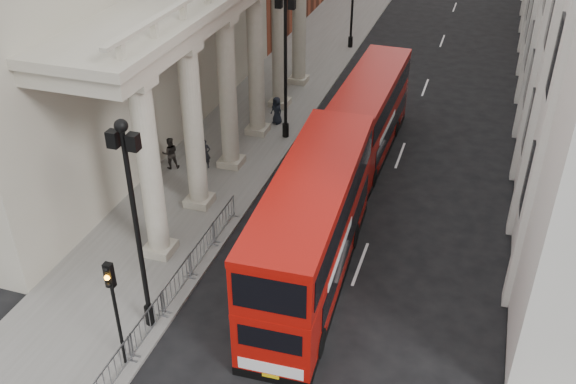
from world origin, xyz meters
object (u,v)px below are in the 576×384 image
object	(u,v)px
lamp_post_south	(135,216)
bus_far	(369,114)
lamp_post_mid	(285,56)
bus_near	(312,227)
pedestrian_b	(170,153)
pedestrian_c	(277,110)
traffic_light	(113,296)
pedestrian_a	(205,154)

from	to	relation	value
lamp_post_south	bus_far	bearing A→B (deg)	73.27
lamp_post_mid	bus_far	bearing A→B (deg)	-2.04
lamp_post_mid	bus_near	size ratio (longest dim) A/B	0.73
pedestrian_b	pedestrian_c	xyz separation A→B (m)	(3.52, 6.78, -0.04)
bus_far	pedestrian_b	world-z (taller)	bus_far
lamp_post_south	bus_far	size ratio (longest dim) A/B	0.82
traffic_light	pedestrian_b	size ratio (longest dim) A/B	2.49
pedestrian_a	pedestrian_c	bearing A→B (deg)	46.15
lamp_post_mid	pedestrian_b	size ratio (longest dim) A/B	4.81
pedestrian_b	lamp_post_mid	bearing A→B (deg)	-163.18
lamp_post_south	pedestrian_a	world-z (taller)	lamp_post_south
pedestrian_a	bus_near	bearing A→B (deg)	-69.08
lamp_post_south	pedestrian_c	size ratio (longest dim) A/B	5.03
lamp_post_south	pedestrian_c	xyz separation A→B (m)	(-1.04, 17.49, -3.96)
bus_near	pedestrian_b	size ratio (longest dim) A/B	6.63
pedestrian_a	pedestrian_c	xyz separation A→B (m)	(1.82, 6.19, 0.02)
lamp_post_mid	pedestrian_a	distance (m)	6.79
bus_near	pedestrian_a	xyz separation A→B (m)	(-7.75, 6.90, -1.63)
bus_far	pedestrian_c	world-z (taller)	bus_far
lamp_post_south	pedestrian_b	distance (m)	12.29
bus_far	pedestrian_c	xyz separation A→B (m)	(-5.80, 1.66, -1.32)
bus_far	pedestrian_b	distance (m)	10.71
pedestrian_a	lamp_post_south	bearing A→B (deg)	-103.21
traffic_light	pedestrian_c	world-z (taller)	traffic_light
lamp_post_mid	bus_far	size ratio (longest dim) A/B	0.82
traffic_light	pedestrian_b	bearing A→B (deg)	110.10
lamp_post_mid	pedestrian_b	world-z (taller)	lamp_post_mid
lamp_post_mid	bus_near	xyz separation A→B (m)	(4.89, -11.59, -2.35)
bus_near	pedestrian_c	size ratio (longest dim) A/B	6.93
pedestrian_a	pedestrian_b	bearing A→B (deg)	171.68
traffic_light	pedestrian_c	xyz separation A→B (m)	(-1.14, 19.51, -2.16)
bus_near	pedestrian_c	distance (m)	14.46
traffic_light	pedestrian_b	xyz separation A→B (m)	(-4.66, 12.73, -2.12)
traffic_light	pedestrian_c	bearing A→B (deg)	93.34
lamp_post_south	lamp_post_mid	bearing A→B (deg)	90.00
bus_far	bus_near	bearing A→B (deg)	-88.32
pedestrian_b	pedestrian_c	distance (m)	7.64
lamp_post_south	bus_near	bearing A→B (deg)	42.01
pedestrian_a	pedestrian_b	size ratio (longest dim) A/B	0.93
bus_near	pedestrian_b	xyz separation A→B (m)	(-9.45, 6.31, -1.58)
pedestrian_c	bus_far	bearing A→B (deg)	11.53
traffic_light	lamp_post_mid	bearing A→B (deg)	90.32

